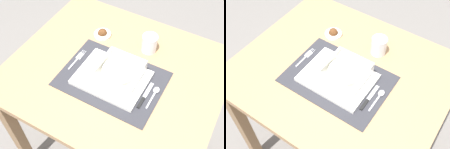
% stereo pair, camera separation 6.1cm
% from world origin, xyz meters
% --- Properties ---
extents(ground_plane, '(6.00, 6.00, 0.00)m').
position_xyz_m(ground_plane, '(0.00, 0.00, 0.00)').
color(ground_plane, slate).
extents(dining_table, '(0.88, 0.75, 0.73)m').
position_xyz_m(dining_table, '(0.00, 0.00, 0.62)').
color(dining_table, '#A37A51').
rests_on(dining_table, ground).
extents(placemat, '(0.42, 0.30, 0.00)m').
position_xyz_m(placemat, '(0.01, -0.05, 0.74)').
color(placemat, '#2D2D33').
rests_on(placemat, dining_table).
extents(serving_plate, '(0.28, 0.21, 0.02)m').
position_xyz_m(serving_plate, '(0.01, -0.05, 0.74)').
color(serving_plate, white).
rests_on(serving_plate, placemat).
extents(porridge_bowl, '(0.17, 0.17, 0.06)m').
position_xyz_m(porridge_bowl, '(0.04, -0.03, 0.77)').
color(porridge_bowl, white).
rests_on(porridge_bowl, serving_plate).
extents(fork, '(0.02, 0.13, 0.00)m').
position_xyz_m(fork, '(-0.17, -0.02, 0.74)').
color(fork, silver).
rests_on(fork, placemat).
extents(spoon, '(0.02, 0.11, 0.01)m').
position_xyz_m(spoon, '(0.19, -0.03, 0.74)').
color(spoon, silver).
rests_on(spoon, placemat).
extents(butter_knife, '(0.01, 0.13, 0.01)m').
position_xyz_m(butter_knife, '(0.17, -0.07, 0.74)').
color(butter_knife, black).
rests_on(butter_knife, placemat).
extents(bread_knife, '(0.01, 0.13, 0.01)m').
position_xyz_m(bread_knife, '(0.14, -0.05, 0.74)').
color(bread_knife, '#59331E').
rests_on(bread_knife, placemat).
extents(drinking_glass, '(0.07, 0.07, 0.08)m').
position_xyz_m(drinking_glass, '(0.07, 0.18, 0.77)').
color(drinking_glass, white).
rests_on(drinking_glass, dining_table).
extents(condiment_saucer, '(0.08, 0.08, 0.04)m').
position_xyz_m(condiment_saucer, '(-0.16, 0.16, 0.74)').
color(condiment_saucer, white).
rests_on(condiment_saucer, dining_table).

